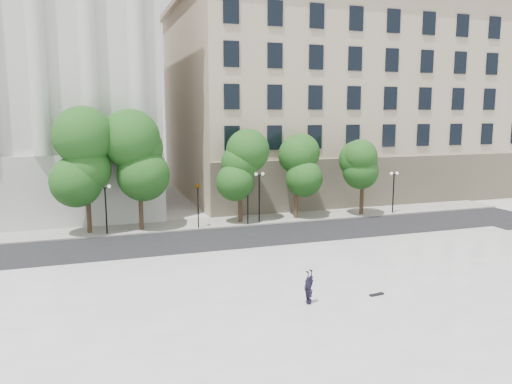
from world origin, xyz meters
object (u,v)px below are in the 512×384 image
at_px(skateboard, 377,294).
at_px(person_lying, 309,299).
at_px(traffic_light_west, 198,184).
at_px(traffic_light_east, 248,182).

bearing_deg(skateboard, person_lying, 171.36).
bearing_deg(traffic_light_west, skateboard, -74.85).
distance_m(person_lying, skateboard, 3.66).
xyz_separation_m(traffic_light_west, traffic_light_east, (4.20, 0.00, 0.02)).
height_order(traffic_light_east, skateboard, traffic_light_east).
bearing_deg(traffic_light_east, person_lying, -98.79).
distance_m(traffic_light_west, skateboard, 19.41).
height_order(traffic_light_west, person_lying, traffic_light_west).
distance_m(traffic_light_east, skateboard, 18.77).
bearing_deg(traffic_light_west, traffic_light_east, 0.00).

